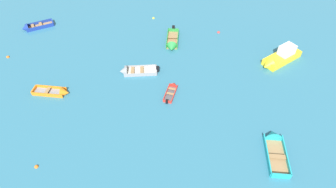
{
  "coord_description": "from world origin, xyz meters",
  "views": [
    {
      "loc": [
        -1.24,
        3.73,
        20.07
      ],
      "look_at": [
        0.0,
        23.62,
        0.15
      ],
      "focal_mm": 30.41,
      "sensor_mm": 36.0,
      "label": 1
    }
  ],
  "objects": [
    {
      "name": "rowboat_deep_blue_far_back",
      "position": [
        -16.83,
        36.85,
        0.21
      ],
      "size": [
        4.05,
        2.68,
        1.2
      ],
      "color": "#99754C",
      "rests_on": "ground_plane"
    },
    {
      "name": "mooring_buoy_central",
      "position": [
        -17.96,
        30.89,
        0.0
      ],
      "size": [
        0.36,
        0.36,
        0.36
      ],
      "primitive_type": "sphere",
      "color": "orange",
      "rests_on": "ground_plane"
    },
    {
      "name": "mooring_buoy_between_boats_right",
      "position": [
        -1.06,
        38.48,
        0.0
      ],
      "size": [
        0.33,
        0.33,
        0.33
      ],
      "primitive_type": "sphere",
      "color": "yellow",
      "rests_on": "ground_plane"
    },
    {
      "name": "mooring_buoy_far_field",
      "position": [
        -10.94,
        16.24,
        0.0
      ],
      "size": [
        0.32,
        0.32,
        0.32
      ],
      "primitive_type": "sphere",
      "color": "orange",
      "rests_on": "ground_plane"
    },
    {
      "name": "motor_launch_yellow_midfield_right",
      "position": [
        12.82,
        28.16,
        0.57
      ],
      "size": [
        5.38,
        4.13,
        2.09
      ],
      "color": "yellow",
      "rests_on": "ground_plane"
    },
    {
      "name": "rowboat_green_foreground_center",
      "position": [
        1.02,
        32.1,
        0.24
      ],
      "size": [
        1.87,
        4.67,
        1.25
      ],
      "color": "#99754C",
      "rests_on": "ground_plane"
    },
    {
      "name": "rowboat_orange_distant_center",
      "position": [
        -10.92,
        24.52,
        0.18
      ],
      "size": [
        3.82,
        1.76,
        1.05
      ],
      "color": "gray",
      "rests_on": "ground_plane"
    },
    {
      "name": "rowboat_turquoise_center",
      "position": [
        8.53,
        17.1,
        0.23
      ],
      "size": [
        2.17,
        4.56,
        1.45
      ],
      "color": "#99754C",
      "rests_on": "ground_plane"
    },
    {
      "name": "rowboat_grey_outer_right",
      "position": [
        -3.77,
        27.31,
        0.19
      ],
      "size": [
        4.24,
        1.46,
        1.3
      ],
      "color": "beige",
      "rests_on": "ground_plane"
    },
    {
      "name": "rowboat_red_near_camera",
      "position": [
        0.47,
        24.35,
        0.14
      ],
      "size": [
        1.71,
        2.97,
        0.79
      ],
      "color": "#4C4C51",
      "rests_on": "ground_plane"
    },
    {
      "name": "mooring_buoy_between_boats_left",
      "position": [
        7.13,
        34.45,
        0.0
      ],
      "size": [
        0.37,
        0.37,
        0.37
      ],
      "primitive_type": "sphere",
      "color": "red",
      "rests_on": "ground_plane"
    }
  ]
}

